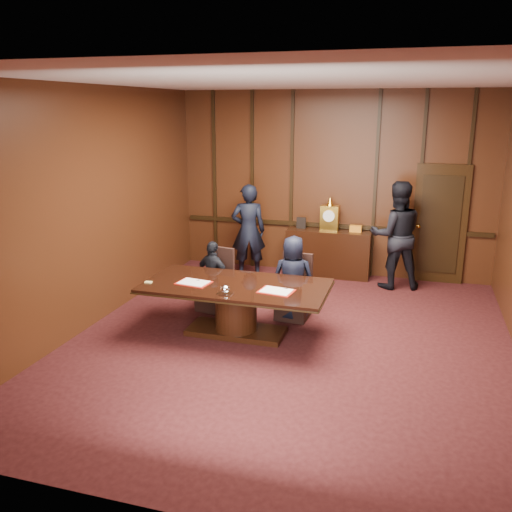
# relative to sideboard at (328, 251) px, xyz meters

# --- Properties ---
(room) EXTENTS (7.00, 7.04, 3.50)m
(room) POSITION_rel_sideboard_xyz_m (0.07, -3.12, 1.24)
(room) COLOR black
(room) RESTS_ON ground
(sideboard) EXTENTS (1.60, 0.45, 1.54)m
(sideboard) POSITION_rel_sideboard_xyz_m (0.00, 0.00, 0.00)
(sideboard) COLOR black
(sideboard) RESTS_ON ground
(conference_table) EXTENTS (2.62, 1.32, 0.76)m
(conference_table) POSITION_rel_sideboard_xyz_m (-0.81, -3.19, 0.02)
(conference_table) COLOR black
(conference_table) RESTS_ON ground
(folder_left) EXTENTS (0.50, 0.39, 0.02)m
(folder_left) POSITION_rel_sideboard_xyz_m (-1.39, -3.33, 0.28)
(folder_left) COLOR #A81B0F
(folder_left) RESTS_ON conference_table
(folder_right) EXTENTS (0.50, 0.39, 0.02)m
(folder_right) POSITION_rel_sideboard_xyz_m (-0.18, -3.35, 0.28)
(folder_right) COLOR #A81B0F
(folder_right) RESTS_ON conference_table
(inkstand) EXTENTS (0.20, 0.14, 0.12)m
(inkstand) POSITION_rel_sideboard_xyz_m (-0.81, -3.64, 0.33)
(inkstand) COLOR white
(inkstand) RESTS_ON conference_table
(notepad) EXTENTS (0.11, 0.08, 0.01)m
(notepad) POSITION_rel_sideboard_xyz_m (-2.03, -3.49, 0.28)
(notepad) COLOR #DFC46D
(notepad) RESTS_ON conference_table
(chair_left) EXTENTS (0.56, 0.56, 0.99)m
(chair_left) POSITION_rel_sideboard_xyz_m (-1.46, -2.31, -0.19)
(chair_left) COLOR black
(chair_left) RESTS_ON ground
(chair_right) EXTENTS (0.51, 0.51, 0.99)m
(chair_right) POSITION_rel_sideboard_xyz_m (-0.16, -2.31, -0.19)
(chair_right) COLOR black
(chair_right) RESTS_ON ground
(signatory_left) EXTENTS (0.73, 0.49, 1.14)m
(signatory_left) POSITION_rel_sideboard_xyz_m (-1.46, -2.39, 0.09)
(signatory_left) COLOR black
(signatory_left) RESTS_ON ground
(signatory_right) EXTENTS (0.71, 0.52, 1.32)m
(signatory_right) POSITION_rel_sideboard_xyz_m (-0.16, -2.39, 0.17)
(signatory_right) COLOR black
(signatory_right) RESTS_ON ground
(witness_left) EXTENTS (0.76, 0.62, 1.79)m
(witness_left) POSITION_rel_sideboard_xyz_m (-1.48, -0.45, 0.41)
(witness_left) COLOR black
(witness_left) RESTS_ON ground
(witness_right) EXTENTS (1.10, 0.96, 1.94)m
(witness_right) POSITION_rel_sideboard_xyz_m (1.25, -0.35, 0.48)
(witness_right) COLOR black
(witness_right) RESTS_ON ground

